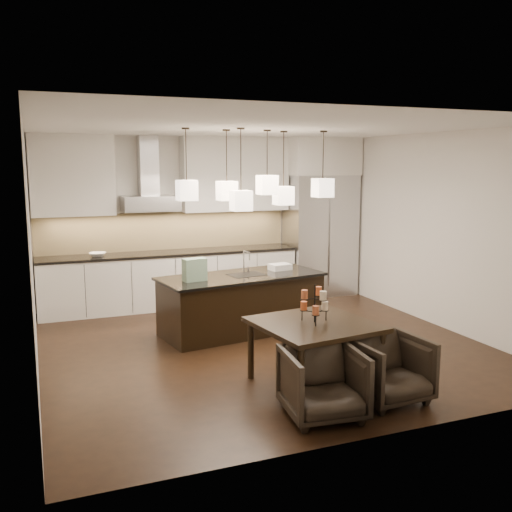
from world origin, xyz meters
name	(u,v)px	position (x,y,z in m)	size (l,w,h in m)	color
floor	(262,345)	(0.00, 0.00, -0.01)	(5.50, 5.50, 0.02)	black
ceiling	(262,126)	(0.00, 0.00, 2.81)	(5.50, 5.50, 0.02)	white
wall_back	(201,220)	(0.00, 2.76, 1.40)	(5.50, 0.02, 2.80)	silver
wall_front	(387,279)	(0.00, -2.76, 1.40)	(5.50, 0.02, 2.80)	silver
wall_left	(30,251)	(-2.76, 0.00, 1.40)	(0.02, 5.50, 2.80)	silver
wall_right	(438,230)	(2.76, 0.00, 1.40)	(0.02, 5.50, 2.80)	silver
refrigerator	(320,235)	(2.10, 2.38, 1.07)	(1.20, 0.72, 2.15)	#B7B7BA
fridge_panel	(321,157)	(2.10, 2.38, 2.47)	(1.26, 0.72, 0.65)	silver
lower_cabinets	(172,280)	(-0.62, 2.43, 0.44)	(4.21, 0.62, 0.88)	silver
countertop	(171,253)	(-0.62, 2.43, 0.90)	(4.21, 0.66, 0.04)	black
backsplash	(166,231)	(-0.62, 2.73, 1.24)	(4.21, 0.02, 0.63)	#D3BB84
upper_cab_left	(72,175)	(-2.10, 2.57, 2.17)	(1.25, 0.35, 1.25)	silver
upper_cab_right	(235,174)	(0.55, 2.57, 2.17)	(1.86, 0.35, 1.25)	silver
hood_canopy	(151,203)	(-0.93, 2.48, 1.72)	(0.90, 0.52, 0.24)	#B7B7BA
hood_chimney	(148,166)	(-0.93, 2.59, 2.32)	(0.30, 0.28, 0.96)	#B7B7BA
fruit_bowl	(98,255)	(-1.80, 2.38, 0.95)	(0.26, 0.26, 0.06)	silver
island_body	(242,305)	(-0.04, 0.65, 0.39)	(2.21, 0.89, 0.78)	black
island_top	(241,276)	(-0.04, 0.65, 0.80)	(2.29, 0.96, 0.04)	black
faucet	(244,262)	(0.03, 0.75, 0.98)	(0.09, 0.21, 0.34)	silver
tote_bag	(195,270)	(-0.75, 0.50, 0.97)	(0.30, 0.16, 0.30)	#206D3D
food_container	(280,267)	(0.62, 0.81, 0.86)	(0.30, 0.21, 0.09)	silver
dining_table	(314,354)	(0.00, -1.49, 0.35)	(1.16, 1.16, 0.69)	black
candelabra	(315,304)	(0.00, -1.49, 0.90)	(0.33, 0.33, 0.41)	black
candle_a	(325,306)	(0.13, -1.47, 0.86)	(0.07, 0.07, 0.09)	beige
candle_b	(304,306)	(-0.08, -1.39, 0.86)	(0.07, 0.07, 0.09)	#C45327
candle_c	(316,310)	(-0.05, -1.61, 0.86)	(0.07, 0.07, 0.09)	#A64F2D
candle_d	(318,291)	(0.09, -1.39, 1.01)	(0.07, 0.07, 0.09)	#C45327
candle_e	(304,294)	(-0.12, -1.48, 1.01)	(0.07, 0.07, 0.09)	#A64F2D
candle_f	(323,296)	(0.03, -1.60, 1.01)	(0.07, 0.07, 0.09)	beige
armchair_left	(323,384)	(-0.29, -2.22, 0.33)	(0.70, 0.72, 0.66)	black
armchair_right	(388,369)	(0.51, -2.12, 0.33)	(0.70, 0.72, 0.66)	black
pendant_a	(187,190)	(-0.85, 0.47, 2.01)	(0.24, 0.24, 0.26)	beige
pendant_b	(227,191)	(-0.25, 0.64, 1.99)	(0.24, 0.24, 0.26)	beige
pendant_c	(267,185)	(0.27, 0.49, 2.07)	(0.24, 0.24, 0.26)	beige
pendant_d	(283,196)	(0.60, 0.68, 1.91)	(0.24, 0.24, 0.26)	beige
pendant_e	(323,188)	(1.09, 0.42, 2.02)	(0.24, 0.24, 0.26)	beige
pendant_f	(241,201)	(-0.20, 0.22, 1.88)	(0.24, 0.24, 0.26)	beige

